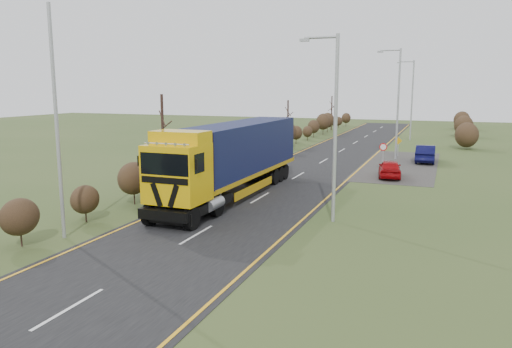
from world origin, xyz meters
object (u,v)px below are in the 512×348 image
object	(u,v)px
car_blue_sedan	(426,154)
streetlight_near	(333,121)
speed_sign	(383,152)
lorry	(233,155)
car_red_hatchback	(390,169)

from	to	relation	value
car_blue_sedan	streetlight_near	size ratio (longest dim) A/B	0.51
car_blue_sedan	speed_sign	bearing A→B (deg)	63.07
lorry	car_red_hatchback	distance (m)	12.91
streetlight_near	speed_sign	distance (m)	16.48
streetlight_near	speed_sign	world-z (taller)	streetlight_near
car_red_hatchback	speed_sign	world-z (taller)	speed_sign
car_red_hatchback	car_blue_sedan	bearing A→B (deg)	-110.95
speed_sign	streetlight_near	bearing A→B (deg)	-91.69
streetlight_near	speed_sign	xyz separation A→B (m)	(0.47, 16.13, -3.39)
lorry	car_blue_sedan	xyz separation A→B (m)	(10.09, 18.72, -1.77)
car_red_hatchback	lorry	bearing A→B (deg)	43.29
lorry	car_blue_sedan	distance (m)	21.35
lorry	car_red_hatchback	bearing A→B (deg)	51.72
streetlight_near	car_red_hatchback	bearing A→B (deg)	84.28
car_red_hatchback	car_blue_sedan	xyz separation A→B (m)	(2.06, 8.79, 0.09)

